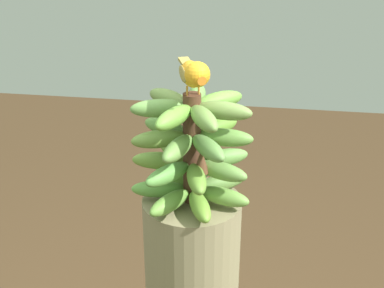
{
  "coord_description": "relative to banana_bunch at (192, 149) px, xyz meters",
  "views": [
    {
      "loc": [
        -1.16,
        -0.18,
        1.96
      ],
      "look_at": [
        0.0,
        0.0,
        1.42
      ],
      "focal_mm": 51.27,
      "sensor_mm": 36.0,
      "label": 1
    }
  ],
  "objects": [
    {
      "name": "banana_bunch",
      "position": [
        0.0,
        0.0,
        0.0
      ],
      "size": [
        0.3,
        0.3,
        0.28
      ],
      "color": "#4C2D1E",
      "rests_on": "banana_tree"
    },
    {
      "name": "perched_bird",
      "position": [
        -0.02,
        -0.01,
        0.19
      ],
      "size": [
        0.21,
        0.1,
        0.09
      ],
      "color": "#C68933",
      "rests_on": "banana_bunch"
    }
  ]
}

